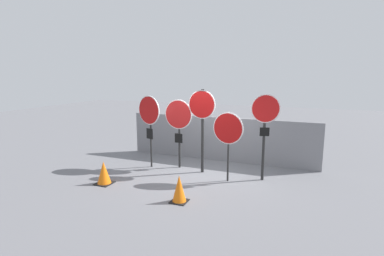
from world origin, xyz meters
name	(u,v)px	position (x,y,z in m)	size (l,w,h in m)	color
ground_plane	(204,174)	(0.00, 0.00, 0.00)	(40.00, 40.00, 0.00)	slate
fence_back	(220,139)	(0.00, 1.60, 0.77)	(6.67, 0.12, 1.54)	slate
stop_sign_0	(149,115)	(-1.86, -0.01, 1.73)	(0.89, 0.31, 2.34)	black
stop_sign_1	(179,120)	(-0.97, 0.29, 1.57)	(0.94, 0.15, 2.22)	black
stop_sign_2	(202,115)	(-0.12, 0.12, 1.80)	(0.86, 0.17, 2.56)	black
stop_sign_3	(228,131)	(0.81, -0.34, 1.46)	(0.89, 0.16, 1.98)	black
stop_sign_4	(265,120)	(1.74, 0.12, 1.74)	(0.77, 0.27, 2.47)	black
traffic_cone_0	(104,173)	(-2.30, -1.80, 0.32)	(0.45, 0.45, 0.64)	black
traffic_cone_1	(179,189)	(0.13, -2.10, 0.32)	(0.40, 0.40, 0.66)	black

